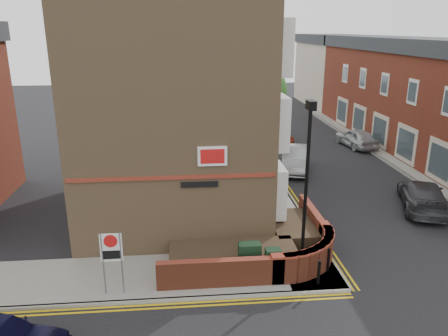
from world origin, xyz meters
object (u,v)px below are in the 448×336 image
(lamppost, at_px, (306,190))
(zone_sign, at_px, (112,252))
(silver_car_near, at_px, (295,159))
(utility_cabinet_large, at_px, (249,259))

(lamppost, height_order, zone_sign, lamppost)
(silver_car_near, bearing_deg, zone_sign, -112.43)
(utility_cabinet_large, height_order, zone_sign, zone_sign)
(zone_sign, height_order, silver_car_near, zone_sign)
(utility_cabinet_large, xyz_separation_m, silver_car_near, (4.72, 12.15, 0.04))
(lamppost, bearing_deg, utility_cabinet_large, 176.99)
(utility_cabinet_large, xyz_separation_m, zone_sign, (-4.70, -0.80, 0.92))
(lamppost, height_order, utility_cabinet_large, lamppost)
(utility_cabinet_large, distance_m, silver_car_near, 13.04)
(lamppost, xyz_separation_m, zone_sign, (-6.60, -0.70, -1.70))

